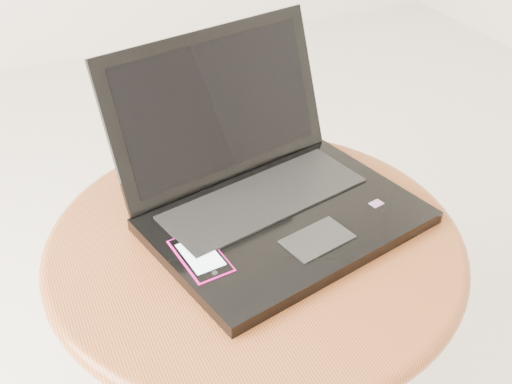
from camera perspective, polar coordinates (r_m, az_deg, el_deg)
name	(u,v)px	position (r m, az deg, el deg)	size (l,w,h in m)	color
table	(255,287)	(1.04, -0.09, -8.51)	(0.64, 0.64, 0.51)	#5C2811
laptop	(266,186)	(0.99, 0.88, 0.52)	(0.47, 0.44, 0.25)	black
phone_black	(191,247)	(0.94, -5.83, -4.99)	(0.09, 0.13, 0.01)	black
phone_pink	(201,258)	(0.91, -5.01, -5.93)	(0.07, 0.11, 0.01)	#D01283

